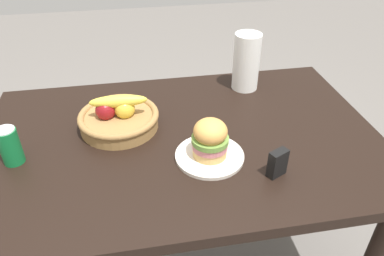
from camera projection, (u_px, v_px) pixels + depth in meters
dining_table at (183, 159)px, 1.37m from camera, size 1.40×0.90×0.75m
plate at (210, 156)px, 1.21m from camera, size 0.23×0.23×0.01m
sandwich at (210, 139)px, 1.17m from camera, size 0.12×0.12×0.13m
soda_can at (10, 146)px, 1.16m from camera, size 0.07×0.07×0.13m
fruit_basket at (119, 117)px, 1.34m from camera, size 0.29×0.29×0.13m
paper_towel_roll at (246, 62)px, 1.54m from camera, size 0.11×0.11×0.24m
napkin_holder at (278, 163)px, 1.12m from camera, size 0.07×0.05×0.09m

